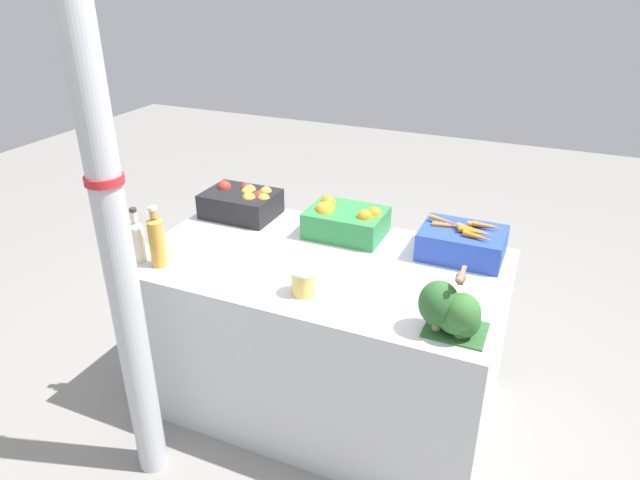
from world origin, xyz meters
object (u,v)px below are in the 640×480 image
support_pole (110,212)px  juice_bottle_cloudy (137,240)px  orange_crate (345,220)px  broccoli_pile (453,312)px  carrot_crate (463,242)px  apple_crate (242,202)px  juice_bottle_amber (157,241)px  sparrow_bird (461,278)px  pickle_jar (303,282)px

support_pole → juice_bottle_cloudy: bearing=123.3°
orange_crate → broccoli_pile: broccoli_pile is taller
carrot_crate → broccoli_pile: (0.08, -0.62, 0.02)m
apple_crate → broccoli_pile: bearing=-27.0°
apple_crate → broccoli_pile: broccoli_pile is taller
carrot_crate → juice_bottle_cloudy: (-1.31, -0.62, 0.04)m
juice_bottle_amber → juice_bottle_cloudy: bearing=-180.0°
orange_crate → juice_bottle_cloudy: size_ratio=1.46×
orange_crate → apple_crate: bearing=179.4°
sparrow_bird → broccoli_pile: bearing=-50.2°
support_pole → broccoli_pile: bearing=17.6°
broccoli_pile → support_pole: bearing=-162.4°
orange_crate → carrot_crate: orange_crate is taller
orange_crate → sparrow_bird: (0.66, -0.61, 0.15)m
support_pole → orange_crate: 1.16m
support_pole → carrot_crate: 1.49m
orange_crate → pickle_jar: (0.05, -0.58, -0.02)m
carrot_crate → juice_bottle_cloudy: size_ratio=1.46×
support_pole → orange_crate: (0.50, 0.98, -0.35)m
juice_bottle_cloudy → apple_crate: bearing=75.5°
orange_crate → juice_bottle_amber: bearing=-135.6°
support_pole → apple_crate: bearing=94.5°
juice_bottle_cloudy → carrot_crate: bearing=25.4°
support_pole → pickle_jar: 0.77m
broccoli_pile → juice_bottle_cloudy: juice_bottle_cloudy is taller
carrot_crate → juice_bottle_cloudy: 1.45m
orange_crate → pickle_jar: 0.58m
juice_bottle_cloudy → juice_bottle_amber: 0.11m
broccoli_pile → juice_bottle_amber: size_ratio=0.89×
carrot_crate → broccoli_pile: size_ratio=1.49×
broccoli_pile → juice_bottle_cloudy: bearing=180.0°
support_pole → pickle_jar: support_pole is taller
orange_crate → juice_bottle_cloudy: juice_bottle_cloudy is taller
juice_bottle_cloudy → juice_bottle_amber: juice_bottle_amber is taller
broccoli_pile → pickle_jar: size_ratio=2.28×
support_pole → carrot_crate: size_ratio=6.51×
broccoli_pile → sparrow_bird: (0.01, 0.01, 0.14)m
carrot_crate → pickle_jar: size_ratio=3.40×
juice_bottle_amber → pickle_jar: juice_bottle_amber is taller
juice_bottle_cloudy → sparrow_bird: juice_bottle_cloudy is taller
carrot_crate → juice_bottle_amber: (-1.20, -0.62, 0.05)m
carrot_crate → juice_bottle_cloudy: bearing=-154.6°
broccoli_pile → carrot_crate: bearing=97.5°
broccoli_pile → juice_bottle_cloudy: 1.39m
broccoli_pile → pickle_jar: broccoli_pile is taller
sparrow_bird → carrot_crate: bearing=-172.1°
pickle_jar → sparrow_bird: 0.64m
broccoli_pile → pickle_jar: 0.60m
apple_crate → carrot_crate: (1.15, -0.00, -0.00)m
orange_crate → carrot_crate: bearing=0.2°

